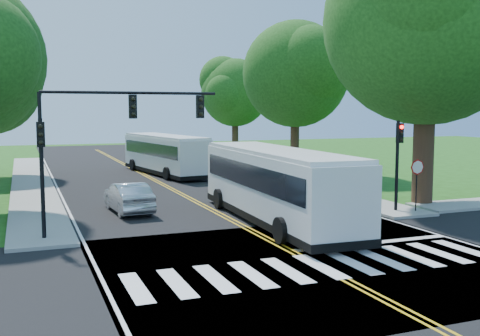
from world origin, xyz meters
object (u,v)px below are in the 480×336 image
bus_follow (165,154)px  dark_sedan (281,183)px  signal_nw (103,128)px  signal_ne (398,153)px  bus_lead (276,184)px  hatchback (128,197)px  suv (321,197)px

bus_follow → dark_sedan: size_ratio=2.80×
signal_nw → signal_ne: (14.06, 0.01, -1.41)m
dark_sedan → bus_lead: bearing=49.7°
signal_nw → signal_ne: size_ratio=1.62×
signal_ne → bus_lead: 6.60m
bus_follow → signal_ne: bearing=99.5°
bus_lead → dark_sedan: 8.95m
signal_nw → hatchback: 6.46m
bus_lead → suv: 4.01m
hatchback → dark_sedan: 10.26m
signal_nw → bus_follow: bearing=70.1°
signal_ne → bus_lead: bearing=178.7°
signal_nw → signal_ne: bearing=0.0°
signal_nw → suv: (10.95, 2.03, -3.68)m
signal_ne → bus_follow: 21.60m
signal_ne → hatchback: (-12.25, 5.02, -2.21)m
suv → bus_lead: bearing=35.6°
bus_follow → suv: size_ratio=2.45×
suv → signal_nw: bearing=17.3°
bus_follow → suv: (3.50, -18.50, -0.94)m
signal_ne → suv: (-3.10, 2.02, -2.26)m
signal_ne → dark_sedan: bearing=106.9°
bus_follow → bus_lead: bearing=82.0°
signal_nw → dark_sedan: bearing=34.8°
bus_lead → suv: (3.39, 1.86, -1.05)m
hatchback → bus_follow: bearing=-113.5°
signal_nw → suv: bearing=10.5°
signal_ne → dark_sedan: (-2.45, 8.06, -2.32)m
hatchback → dark_sedan: size_ratio=1.04×
bus_follow → dark_sedan: bus_follow is taller
signal_nw → bus_lead: 8.01m
bus_follow → dark_sedan: 13.17m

